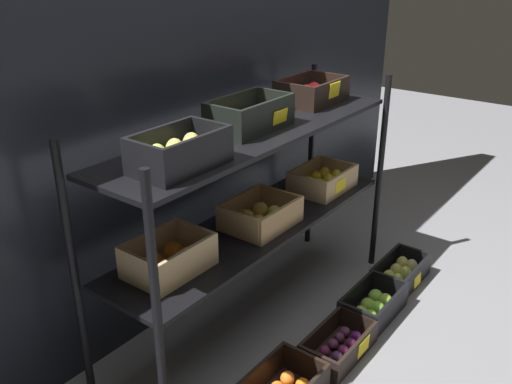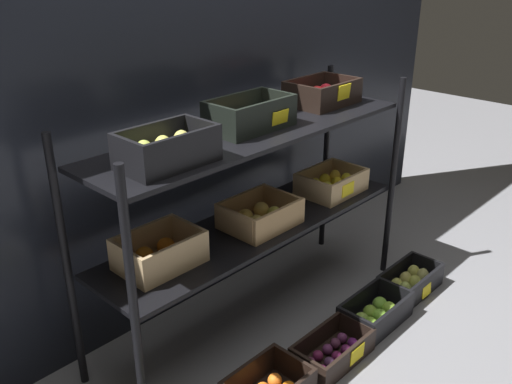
# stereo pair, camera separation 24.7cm
# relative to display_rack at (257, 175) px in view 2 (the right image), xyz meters

# --- Properties ---
(ground_plane) EXTENTS (10.00, 10.00, 0.00)m
(ground_plane) POSITION_rel_display_rack_xyz_m (-0.00, 0.00, -0.75)
(ground_plane) COLOR gray
(storefront_wall) EXTENTS (4.04, 0.12, 1.96)m
(storefront_wall) POSITION_rel_display_rack_xyz_m (-0.00, 0.42, 0.23)
(storefront_wall) COLOR black
(storefront_wall) RESTS_ON ground_plane
(display_rack) EXTENTS (1.76, 0.47, 1.10)m
(display_rack) POSITION_rel_display_rack_xyz_m (0.00, 0.00, 0.00)
(display_rack) COLOR black
(display_rack) RESTS_ON ground_plane
(crate_ground_plum) EXTENTS (0.37, 0.21, 0.12)m
(crate_ground_plum) POSITION_rel_display_rack_xyz_m (0.00, -0.46, -0.71)
(crate_ground_plum) COLOR black
(crate_ground_plum) RESTS_ON ground_plane
(crate_ground_right_apple_green) EXTENTS (0.37, 0.21, 0.13)m
(crate_ground_right_apple_green) POSITION_rel_display_rack_xyz_m (0.36, -0.45, -0.70)
(crate_ground_right_apple_green) COLOR black
(crate_ground_right_apple_green) RESTS_ON ground_plane
(crate_ground_pear) EXTENTS (0.37, 0.21, 0.13)m
(crate_ground_pear) POSITION_rel_display_rack_xyz_m (0.73, -0.43, -0.70)
(crate_ground_pear) COLOR black
(crate_ground_pear) RESTS_ON ground_plane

